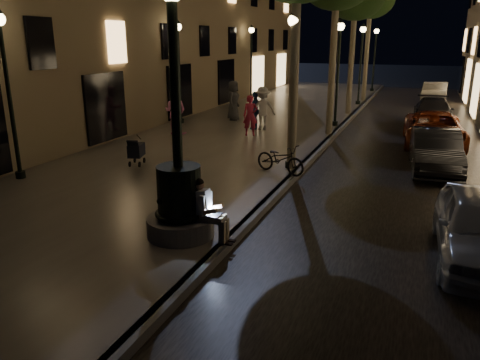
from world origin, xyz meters
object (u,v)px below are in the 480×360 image
at_px(lamp_curb_c, 361,54).
at_px(lamp_curb_d, 375,51).
at_px(pedestrian_blue, 255,110).
at_px(pedestrian_dark, 233,100).
at_px(fountain_lamppost, 179,189).
at_px(pedestrian_white, 262,108).
at_px(lamp_left_c, 251,53).
at_px(car_fifth, 434,93).
at_px(lamp_left_a, 6,73).
at_px(pedestrian_pink, 175,111).
at_px(seated_man_laptop, 207,208).
at_px(lamp_curb_a, 293,70).
at_px(car_second, 435,151).
at_px(lamp_left_b, 179,59).
at_px(stroller, 136,150).
at_px(bicycle, 280,159).
at_px(car_third, 434,129).
at_px(car_rear, 433,112).
at_px(lamp_curb_b, 339,59).
at_px(tree_far, 371,0).
at_px(pedestrian_red, 250,116).

bearing_deg(lamp_curb_c, lamp_curb_d, 90.00).
relative_size(pedestrian_blue, pedestrian_dark, 0.87).
distance_m(fountain_lamppost, pedestrian_white, 12.02).
distance_m(fountain_lamppost, lamp_left_c, 23.00).
distance_m(fountain_lamppost, car_fifth, 25.96).
xyz_separation_m(lamp_left_a, pedestrian_pink, (1.10, 7.50, -2.06)).
relative_size(fountain_lamppost, seated_man_laptop, 4.02).
height_order(lamp_curb_a, car_second, lamp_curb_a).
xyz_separation_m(lamp_left_b, stroller, (2.38, -7.49, -2.55)).
xyz_separation_m(lamp_curb_a, bicycle, (-0.10, -0.72, -2.59)).
bearing_deg(car_third, car_rear, 86.46).
distance_m(pedestrian_pink, pedestrian_white, 3.89).
distance_m(lamp_curb_b, lamp_left_c, 10.70).
distance_m(seated_man_laptop, pedestrian_blue, 12.25).
relative_size(lamp_curb_d, car_second, 1.18).
bearing_deg(pedestrian_dark, lamp_left_a, 167.01).
bearing_deg(car_third, pedestrian_pink, -169.90).
bearing_deg(lamp_curb_b, lamp_curb_a, -90.00).
distance_m(pedestrian_dark, bicycle, 9.84).
bearing_deg(stroller, bicycle, -6.67).
distance_m(lamp_curb_a, lamp_curb_b, 8.00).
relative_size(pedestrian_dark, bicycle, 1.14).
distance_m(seated_man_laptop, lamp_left_c, 23.21).
height_order(car_second, pedestrian_pink, pedestrian_pink).
bearing_deg(bicycle, seated_man_laptop, -160.58).
distance_m(car_fifth, pedestrian_blue, 15.62).
relative_size(lamp_curb_a, lamp_curb_b, 1.00).
distance_m(lamp_curb_c, lamp_left_b, 12.26).
xyz_separation_m(lamp_curb_c, pedestrian_white, (-2.88, -10.17, -2.08)).
bearing_deg(lamp_curb_b, stroller, -116.42).
bearing_deg(lamp_curb_a, pedestrian_pink, 149.74).
bearing_deg(tree_far, lamp_left_b, -120.89).
xyz_separation_m(lamp_curb_d, lamp_left_c, (-7.10, -8.00, 0.00)).
height_order(tree_far, car_second, tree_far).
relative_size(lamp_curb_c, car_third, 1.01).
height_order(pedestrian_blue, pedestrian_dark, pedestrian_dark).
relative_size(lamp_left_a, pedestrian_pink, 2.47).
bearing_deg(tree_far, car_third, -70.63).
bearing_deg(pedestrian_dark, lamp_curb_a, -150.04).
xyz_separation_m(car_second, pedestrian_red, (-7.23, 2.45, 0.37)).
xyz_separation_m(lamp_left_c, pedestrian_red, (4.17, -11.60, -2.19)).
bearing_deg(lamp_curb_c, lamp_curb_b, -90.00).
bearing_deg(car_rear, lamp_left_c, 154.81).
xyz_separation_m(seated_man_laptop, car_third, (4.39, 12.00, -0.23)).
xyz_separation_m(lamp_left_a, pedestrian_blue, (3.87, 9.84, -2.19)).
relative_size(car_second, bicycle, 2.39).
distance_m(seated_man_laptop, pedestrian_white, 12.15).
relative_size(lamp_left_a, car_fifth, 1.14).
bearing_deg(bicycle, pedestrian_red, 48.24).
bearing_deg(lamp_curb_a, lamp_curb_c, 90.00).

